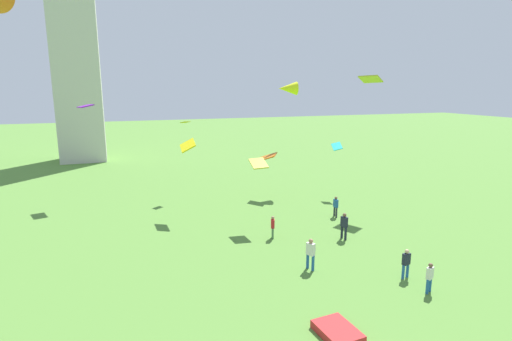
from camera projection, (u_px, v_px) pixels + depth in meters
The scene contains 15 objects.
person_0 at pixel (344, 224), 26.74m from camera, with size 0.32×0.56×1.82m.
person_1 at pixel (336, 205), 31.40m from camera, with size 0.28×0.51×1.64m.
person_2 at pixel (430, 276), 19.73m from camera, with size 0.47×0.39×1.57m.
person_3 at pixel (311, 252), 22.24m from camera, with size 0.42×0.54×1.82m.
person_4 at pixel (273, 226), 26.92m from camera, with size 0.36×0.46×1.56m.
person_5 at pixel (406, 262), 21.24m from camera, with size 0.50×0.34×1.64m.
kite_flying_0 at pixel (288, 88), 39.15m from camera, with size 1.98×1.51×1.32m.
kite_flying_1 at pixel (85, 106), 35.08m from camera, with size 1.57×1.87×0.35m.
kite_flying_2 at pixel (188, 145), 31.31m from camera, with size 1.21×1.90×0.99m.
kite_flying_3 at pixel (267, 157), 36.67m from camera, with size 1.96×1.99×0.86m.
kite_flying_4 at pixel (371, 79), 33.25m from camera, with size 1.81×2.07×0.66m.
kite_flying_6 at pixel (258, 163), 28.67m from camera, with size 1.23×1.67×0.58m.
kite_flying_7 at pixel (185, 122), 36.63m from camera, with size 1.02×0.97×0.23m.
kite_flying_8 at pixel (337, 146), 37.13m from camera, with size 1.10×1.42×0.75m.
kite_bundle_0 at pixel (337, 332), 16.43m from camera, with size 1.93×1.42×0.35m, color red.
Camera 1 is at (-7.01, -7.74, 10.03)m, focal length 28.05 mm.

